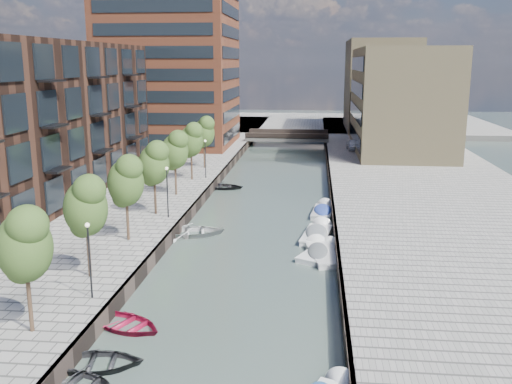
% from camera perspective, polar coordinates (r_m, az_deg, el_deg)
% --- Properties ---
extents(water, '(300.00, 300.00, 0.00)m').
position_cam_1_polar(water, '(60.80, 1.66, 0.36)').
color(water, '#38473F').
rests_on(water, ground).
extents(quay_right, '(20.00, 140.00, 1.00)m').
position_cam_1_polar(quay_right, '(61.64, 16.66, 0.46)').
color(quay_right, gray).
rests_on(quay_right, ground).
extents(quay_wall_left, '(0.25, 140.00, 1.00)m').
position_cam_1_polar(quay_wall_left, '(61.43, -4.02, 0.94)').
color(quay_wall_left, '#332823').
rests_on(quay_wall_left, ground).
extents(quay_wall_right, '(0.25, 140.00, 1.00)m').
position_cam_1_polar(quay_wall_right, '(60.56, 7.43, 0.69)').
color(quay_wall_right, '#332823').
rests_on(quay_wall_right, ground).
extents(far_closure, '(80.00, 40.00, 1.00)m').
position_cam_1_polar(far_closure, '(119.94, 3.83, 6.82)').
color(far_closure, gray).
rests_on(far_closure, ground).
extents(apartment_block, '(8.00, 38.00, 14.00)m').
position_cam_1_polar(apartment_block, '(55.14, -20.49, 6.68)').
color(apartment_block, black).
rests_on(apartment_block, quay_left).
extents(tower, '(18.00, 18.00, 30.00)m').
position_cam_1_polar(tower, '(86.89, -8.60, 14.62)').
color(tower, brown).
rests_on(tower, quay_left).
extents(tan_block_near, '(12.00, 25.00, 14.00)m').
position_cam_1_polar(tan_block_near, '(82.17, 14.22, 8.90)').
color(tan_block_near, '#8E7D57').
rests_on(tan_block_near, quay_right).
extents(tan_block_far, '(12.00, 20.00, 16.00)m').
position_cam_1_polar(tan_block_far, '(107.89, 12.31, 10.40)').
color(tan_block_far, '#8E7D57').
rests_on(tan_block_far, quay_right).
extents(bridge, '(13.00, 6.00, 1.30)m').
position_cam_1_polar(bridge, '(92.05, 3.17, 5.53)').
color(bridge, gray).
rests_on(bridge, ground).
extents(tree_0, '(2.50, 2.50, 5.95)m').
position_cam_1_polar(tree_0, '(27.68, -22.18, -4.70)').
color(tree_0, '#382619').
rests_on(tree_0, quay_left).
extents(tree_1, '(2.50, 2.50, 5.95)m').
position_cam_1_polar(tree_1, '(33.76, -16.69, -1.20)').
color(tree_1, '#382619').
rests_on(tree_1, quay_left).
extents(tree_2, '(2.50, 2.50, 5.95)m').
position_cam_1_polar(tree_2, '(40.14, -12.91, 1.22)').
color(tree_2, '#382619').
rests_on(tree_2, quay_left).
extents(tree_3, '(2.50, 2.50, 5.95)m').
position_cam_1_polar(tree_3, '(46.69, -10.18, 2.96)').
color(tree_3, '#382619').
rests_on(tree_3, quay_left).
extents(tree_4, '(2.50, 2.50, 5.95)m').
position_cam_1_polar(tree_4, '(53.37, -8.12, 4.27)').
color(tree_4, '#382619').
rests_on(tree_4, quay_left).
extents(tree_5, '(2.50, 2.50, 5.95)m').
position_cam_1_polar(tree_5, '(60.11, -6.52, 5.28)').
color(tree_5, '#382619').
rests_on(tree_5, quay_left).
extents(tree_6, '(2.50, 2.50, 5.95)m').
position_cam_1_polar(tree_6, '(66.91, -5.24, 6.08)').
color(tree_6, '#382619').
rests_on(tree_6, quay_left).
extents(lamp_0, '(0.24, 0.24, 4.12)m').
position_cam_1_polar(lamp_0, '(31.10, -16.35, -5.82)').
color(lamp_0, black).
rests_on(lamp_0, quay_left).
extents(lamp_1, '(0.24, 0.24, 4.12)m').
position_cam_1_polar(lamp_1, '(45.75, -8.87, 0.51)').
color(lamp_1, black).
rests_on(lamp_1, quay_left).
extents(lamp_2, '(0.24, 0.24, 4.12)m').
position_cam_1_polar(lamp_2, '(61.08, -5.08, 3.73)').
color(lamp_2, black).
rests_on(lamp_2, quay_left).
extents(sloop_1, '(4.65, 3.66, 0.87)m').
position_cam_1_polar(sloop_1, '(27.37, -15.64, -16.50)').
color(sloop_1, black).
rests_on(sloop_1, ground).
extents(sloop_2, '(5.03, 4.44, 0.86)m').
position_cam_1_polar(sloop_2, '(30.55, -12.84, -13.08)').
color(sloop_2, maroon).
rests_on(sloop_2, ground).
extents(sloop_3, '(5.90, 4.84, 1.07)m').
position_cam_1_polar(sloop_3, '(44.79, -6.42, -4.33)').
color(sloop_3, silver).
rests_on(sloop_3, ground).
extents(sloop_4, '(4.64, 3.45, 0.92)m').
position_cam_1_polar(sloop_4, '(60.78, -3.38, 0.34)').
color(sloop_4, black).
rests_on(sloop_4, ground).
extents(motorboat_1, '(3.22, 4.69, 1.49)m').
position_cam_1_polar(motorboat_1, '(40.39, 6.43, -6.00)').
color(motorboat_1, white).
rests_on(motorboat_1, ground).
extents(motorboat_2, '(2.72, 5.28, 1.68)m').
position_cam_1_polar(motorboat_2, '(40.33, 6.58, -6.16)').
color(motorboat_2, silver).
rests_on(motorboat_2, ground).
extents(motorboat_3, '(2.18, 5.01, 1.62)m').
position_cam_1_polar(motorboat_3, '(51.22, 6.72, -1.90)').
color(motorboat_3, '#B5B5B3').
rests_on(motorboat_3, ground).
extents(motorboat_4, '(2.61, 5.51, 1.76)m').
position_cam_1_polar(motorboat_4, '(44.45, 6.17, -4.17)').
color(motorboat_4, white).
rests_on(motorboat_4, ground).
extents(car, '(2.03, 4.40, 1.46)m').
position_cam_1_polar(car, '(81.82, 9.73, 4.67)').
color(car, silver).
rests_on(car, quay_right).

